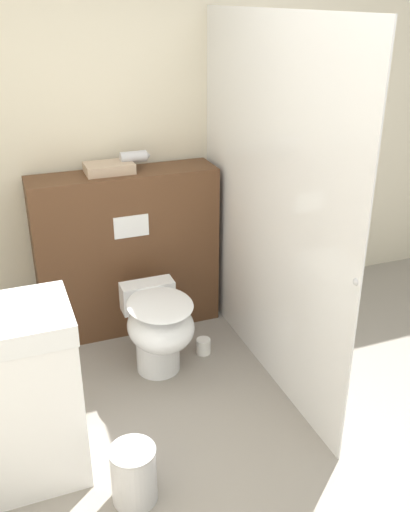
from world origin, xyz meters
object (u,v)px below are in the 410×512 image
at_px(toilet, 159,328).
at_px(sink_vanity, 10,398).
at_px(hair_drier, 135,157).
at_px(waste_bin, 134,474).

bearing_deg(toilet, sink_vanity, -147.75).
xyz_separation_m(toilet, sink_vanity, (-0.86, -0.54, 0.13)).
distance_m(hair_drier, waste_bin, 1.90).
distance_m(toilet, waste_bin, 0.98).
bearing_deg(hair_drier, toilet, -96.15).
xyz_separation_m(hair_drier, waste_bin, (-0.46, -1.53, -1.03)).
bearing_deg(sink_vanity, waste_bin, -36.43).
height_order(toilet, sink_vanity, sink_vanity).
height_order(hair_drier, waste_bin, hair_drier).
bearing_deg(waste_bin, hair_drier, 73.33).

